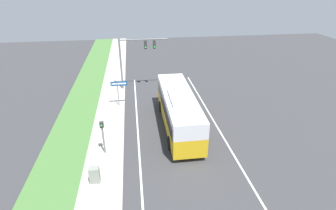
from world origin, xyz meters
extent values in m
plane|color=#38383A|center=(0.00, 0.00, 0.00)|extent=(80.00, 80.00, 0.00)
cube|color=#ADA89E|center=(-6.20, 0.00, 0.06)|extent=(2.80, 80.00, 0.12)
cube|color=#477538|center=(-9.40, 0.00, 0.05)|extent=(3.60, 80.00, 0.10)
cube|color=silver|center=(-3.60, 0.00, 0.00)|extent=(0.14, 30.00, 0.01)
cube|color=silver|center=(3.60, 0.00, 0.00)|extent=(0.14, 30.00, 0.01)
cube|color=gold|center=(0.07, 2.53, 1.18)|extent=(2.54, 10.41, 1.56)
cube|color=silver|center=(0.07, 2.53, 2.60)|extent=(2.54, 10.41, 1.28)
cube|color=black|center=(0.07, 2.53, 2.16)|extent=(2.58, 9.58, 0.97)
cube|color=silver|center=(0.07, 1.75, 3.36)|extent=(1.78, 3.64, 0.24)
cylinder|color=black|center=(-1.15, 5.75, 0.54)|extent=(0.28, 1.08, 1.08)
cylinder|color=black|center=(1.29, 5.75, 0.54)|extent=(0.28, 1.08, 1.08)
cylinder|color=black|center=(-1.15, -0.70, 0.54)|extent=(0.28, 1.08, 1.08)
cylinder|color=black|center=(1.29, -0.70, 0.54)|extent=(0.28, 1.08, 1.08)
cylinder|color=slate|center=(-5.05, 12.07, 3.08)|extent=(0.20, 0.20, 6.16)
cylinder|color=slate|center=(-2.31, 12.07, 5.91)|extent=(5.49, 0.14, 0.14)
cube|color=#2D2D2D|center=(-2.12, 12.07, 5.29)|extent=(0.32, 0.28, 0.90)
sphere|color=#1ED838|center=(-2.12, 11.89, 5.05)|extent=(0.18, 0.18, 0.18)
cube|color=#2D2D2D|center=(-1.12, 12.07, 5.29)|extent=(0.32, 0.28, 0.90)
sphere|color=#1ED838|center=(-1.12, 11.89, 5.05)|extent=(0.18, 0.18, 0.18)
cylinder|color=slate|center=(-6.20, -0.66, 1.42)|extent=(0.12, 0.12, 2.85)
cube|color=#2D2D2D|center=(-6.20, -0.66, 2.63)|extent=(0.28, 0.24, 0.44)
sphere|color=#1ED838|center=(-6.20, -0.81, 2.63)|extent=(0.14, 0.14, 0.14)
cylinder|color=slate|center=(-5.37, 7.55, 1.41)|extent=(0.08, 0.08, 2.82)
cube|color=#19478C|center=(-5.20, 7.55, 2.52)|extent=(1.69, 0.03, 0.49)
cube|color=white|center=(-5.20, 7.53, 2.52)|extent=(1.44, 0.01, 0.17)
cube|color=gray|center=(-6.59, -3.83, 0.70)|extent=(0.65, 0.47, 1.16)
camera|label=1|loc=(-3.65, -17.63, 12.42)|focal=28.00mm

